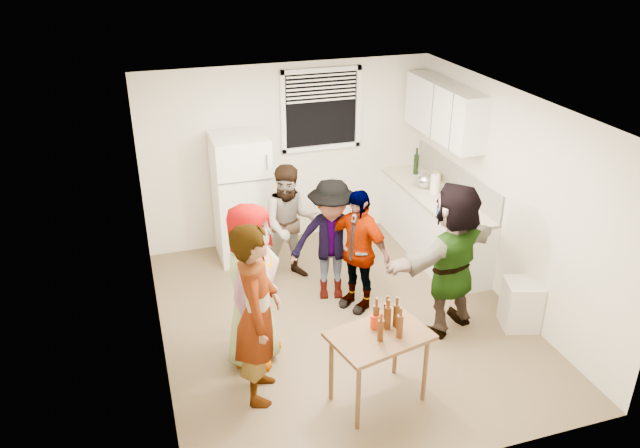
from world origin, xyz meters
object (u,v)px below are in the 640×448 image
object	(u,v)px
refrigerator	(242,198)
beer_bottle_table	(380,340)
guest_back_right	(331,295)
beer_bottle_counter	(448,210)
serving_table	(377,399)
wine_bottle	(415,174)
guest_grey	(255,356)
guest_black	(356,305)
blue_cup	(440,214)
red_cup	(375,327)
kettle	(425,187)
guest_stripe	(261,392)
guest_back_left	(292,277)
guest_orange	(445,326)
trash_bin	(521,307)

from	to	relation	value
refrigerator	beer_bottle_table	world-z (taller)	refrigerator
refrigerator	guest_back_right	xyz separation A→B (m)	(0.79, -1.34, -0.85)
beer_bottle_counter	serving_table	xyz separation A→B (m)	(-1.73, -1.96, -0.90)
beer_bottle_counter	wine_bottle	bearing A→B (deg)	83.15
serving_table	guest_grey	world-z (taller)	serving_table
beer_bottle_counter	guest_black	distance (m)	1.66
blue_cup	red_cup	world-z (taller)	blue_cup
kettle	blue_cup	world-z (taller)	kettle
guest_stripe	beer_bottle_counter	bearing A→B (deg)	-44.89
beer_bottle_counter	blue_cup	size ratio (longest dim) A/B	2.12
blue_cup	refrigerator	bearing A→B (deg)	148.56
beer_bottle_table	guest_grey	distance (m)	1.61
refrigerator	guest_back_left	bearing A→B (deg)	-59.40
refrigerator	guest_back_right	distance (m)	1.77
beer_bottle_counter	serving_table	world-z (taller)	beer_bottle_counter
serving_table	red_cup	size ratio (longest dim) A/B	6.69
guest_stripe	guest_black	xyz separation A→B (m)	(1.42, 1.16, 0.00)
beer_bottle_table	guest_black	size ratio (longest dim) A/B	0.14
serving_table	guest_black	bearing A→B (deg)	76.44
kettle	red_cup	distance (m)	3.15
blue_cup	guest_black	distance (m)	1.52
wine_bottle	guest_back_left	size ratio (longest dim) A/B	0.19
wine_bottle	red_cup	world-z (taller)	wine_bottle
blue_cup	red_cup	bearing A→B (deg)	-131.53
guest_grey	guest_orange	size ratio (longest dim) A/B	1.00
trash_bin	guest_stripe	size ratio (longest dim) A/B	0.31
refrigerator	guest_back_right	size ratio (longest dim) A/B	1.12
beer_bottle_table	red_cup	xyz separation A→B (m)	(0.03, 0.20, 0.00)
trash_bin	guest_black	size ratio (longest dim) A/B	0.38
guest_back_right	guest_orange	distance (m)	1.43
trash_bin	guest_back_left	xyz separation A→B (m)	(-2.16, 1.81, -0.25)
refrigerator	serving_table	xyz separation A→B (m)	(0.62, -3.22, -0.85)
wine_bottle	red_cup	size ratio (longest dim) A/B	2.13
trash_bin	serving_table	xyz separation A→B (m)	(-1.99, -0.64, -0.25)
beer_bottle_table	guest_orange	bearing A→B (deg)	38.00
serving_table	guest_grey	distance (m)	1.39
guest_grey	guest_back_right	size ratio (longest dim) A/B	1.15
blue_cup	guest_stripe	distance (m)	3.11
refrigerator	beer_bottle_table	size ratio (longest dim) A/B	8.03
wine_bottle	guest_back_left	bearing A→B (deg)	-159.66
refrigerator	guest_stripe	world-z (taller)	refrigerator
beer_bottle_counter	trash_bin	bearing A→B (deg)	-78.86
refrigerator	kettle	size ratio (longest dim) A/B	6.36
refrigerator	wine_bottle	xyz separation A→B (m)	(2.50, -0.01, 0.05)
guest_stripe	guest_back_right	distance (m)	1.89
blue_cup	serving_table	size ratio (longest dim) A/B	0.12
trash_bin	guest_stripe	distance (m)	3.04
wine_bottle	serving_table	size ratio (longest dim) A/B	0.32
beer_bottle_table	red_cup	distance (m)	0.20
refrigerator	beer_bottle_table	xyz separation A→B (m)	(0.59, -3.30, -0.10)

